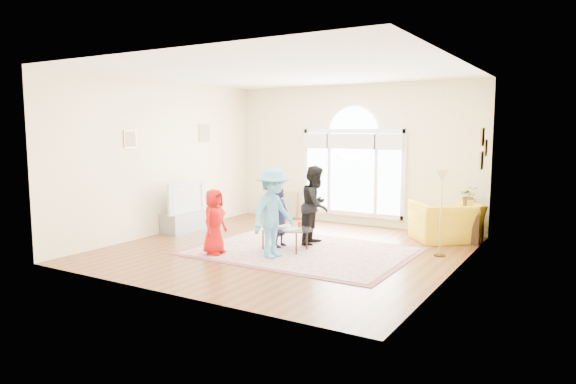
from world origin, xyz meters
The scene contains 17 objects.
ground centered at (0.00, 0.00, 0.00)m, with size 6.00×6.00×0.00m, color #5E3017.
room_shell centered at (0.01, 2.83, 1.57)m, with size 6.00×6.00×6.00m.
area_rug centered at (0.34, 0.00, 0.01)m, with size 3.60×2.60×0.02m, color #C2AF95.
rug_border centered at (0.34, 0.00, 0.01)m, with size 3.80×2.80×0.01m, color brown.
tv_console centered at (-2.75, 0.30, 0.21)m, with size 0.45×1.00×0.42m, color gray.
television centered at (-2.74, 0.30, 0.75)m, with size 0.17×1.14×0.66m.
coffee_table centered at (0.04, -0.09, 0.40)m, with size 1.10×0.71×0.54m.
armchair centered at (2.33, 2.20, 0.39)m, with size 1.19×1.04×0.77m, color yellow.
side_cabinet centered at (2.78, 2.35, 0.35)m, with size 0.40×0.50×0.70m, color black.
floor_lamp centered at (2.55, 0.96, 1.28)m, with size 0.32×0.32×1.51m.
plant_pedestal centered at (2.70, 2.46, 0.35)m, with size 0.20×0.20×0.70m, color white.
potted_plant centered at (2.70, 2.46, 0.89)m, with size 0.35×0.30×0.39m, color #33722D.
leaning_picture centered at (-1.84, 2.90, 0.00)m, with size 0.80×0.05×0.62m, color tan.
child_red centered at (-0.85, -0.99, 0.59)m, with size 0.56×0.36×1.14m, color red.
child_navy centered at (-0.16, 0.07, 0.57)m, with size 0.40×0.26×1.11m, color #151635.
child_black centered at (0.29, 0.62, 0.77)m, with size 0.72×0.56×1.49m, color black.
child_blue centered at (0.15, -0.66, 0.78)m, with size 0.98×0.57×1.52m, color #50A2D8.
Camera 1 is at (4.78, -7.88, 2.18)m, focal length 32.00 mm.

